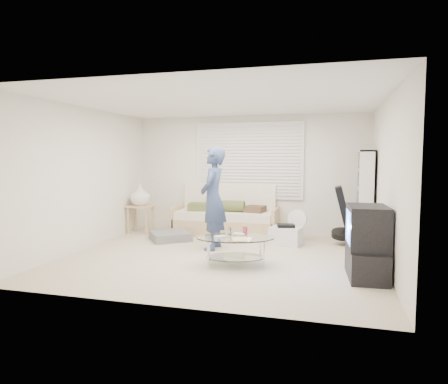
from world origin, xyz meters
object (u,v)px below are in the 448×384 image
(bookshelf, at_px, (365,198))
(tv_unit, at_px, (367,243))
(futon_sofa, at_px, (226,218))
(coffee_table, at_px, (235,243))

(bookshelf, distance_m, tv_unit, 2.26)
(futon_sofa, relative_size, tv_unit, 2.21)
(coffee_table, bearing_deg, futon_sofa, 108.09)
(futon_sofa, xyz_separation_m, tv_unit, (2.61, -2.45, 0.13))
(futon_sofa, height_order, bookshelf, bookshelf)
(futon_sofa, distance_m, bookshelf, 2.79)
(bookshelf, relative_size, tv_unit, 1.79)
(bookshelf, bearing_deg, coffee_table, -133.49)
(futon_sofa, bearing_deg, tv_unit, -43.24)
(tv_unit, bearing_deg, bookshelf, 86.77)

